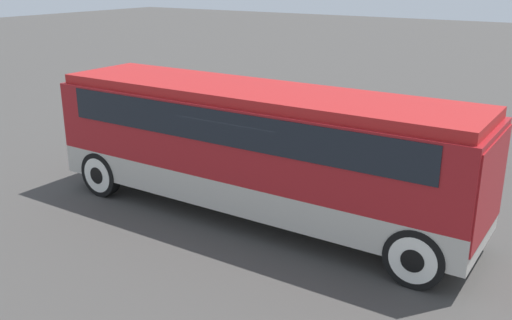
{
  "coord_description": "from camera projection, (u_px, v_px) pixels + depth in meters",
  "views": [
    {
      "loc": [
        6.77,
        -10.31,
        5.44
      ],
      "look_at": [
        0.0,
        0.0,
        1.36
      ],
      "focal_mm": 40.0,
      "sensor_mm": 36.0,
      "label": 1
    }
  ],
  "objects": [
    {
      "name": "parked_car_mid",
      "position": [
        395.0,
        132.0,
        17.58
      ],
      "size": [
        4.65,
        1.8,
        1.5
      ],
      "color": "#7A6B5B",
      "rests_on": "ground_plane"
    },
    {
      "name": "ground_plane",
      "position": [
        256.0,
        215.0,
        13.42
      ],
      "size": [
        120.0,
        120.0,
        0.0
      ],
      "primitive_type": "plane",
      "color": "#423F3D"
    },
    {
      "name": "parked_car_near",
      "position": [
        241.0,
        116.0,
        19.68
      ],
      "size": [
        4.31,
        1.93,
        1.42
      ],
      "color": "#2D5638",
      "rests_on": "ground_plane"
    },
    {
      "name": "tour_bus",
      "position": [
        260.0,
        141.0,
        12.8
      ],
      "size": [
        10.14,
        2.54,
        3.02
      ],
      "color": "#B7B2A8",
      "rests_on": "ground_plane"
    }
  ]
}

